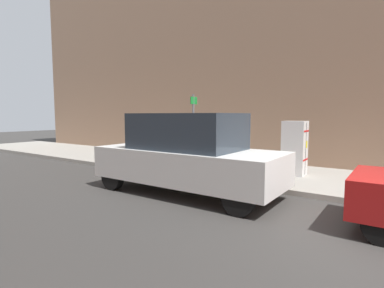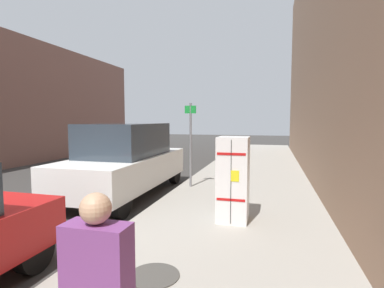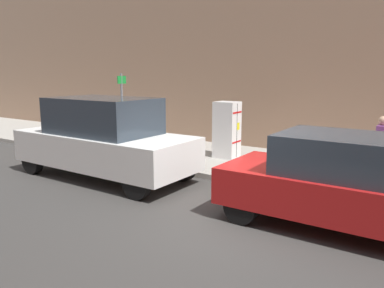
{
  "view_description": "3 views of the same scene",
  "coord_description": "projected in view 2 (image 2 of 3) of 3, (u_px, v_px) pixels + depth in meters",
  "views": [
    {
      "loc": [
        5.85,
        0.38,
        2.11
      ],
      "look_at": [
        -0.45,
        -4.0,
        1.37
      ],
      "focal_mm": 28.0,
      "sensor_mm": 36.0,
      "label": 1
    },
    {
      "loc": [
        -4.82,
        3.79,
        2.28
      ],
      "look_at": [
        -2.48,
        -4.9,
        1.54
      ],
      "focal_mm": 28.0,
      "sensor_mm": 36.0,
      "label": 2
    },
    {
      "loc": [
        6.25,
        3.21,
        2.78
      ],
      "look_at": [
        -1.69,
        -2.15,
        0.97
      ],
      "focal_mm": 35.0,
      "sensor_mm": 36.0,
      "label": 3
    }
  ],
  "objects": [
    {
      "name": "sidewalk_slab",
      "position": [
        208.0,
        283.0,
        4.04
      ],
      "size": [
        4.15,
        44.0,
        0.15
      ],
      "primitive_type": "cube",
      "color": "#9E998E",
      "rests_on": "ground"
    },
    {
      "name": "discarded_refrigerator",
      "position": [
        233.0,
        179.0,
        6.28
      ],
      "size": [
        0.63,
        0.72,
        1.77
      ],
      "color": "white",
      "rests_on": "sidewalk_slab"
    },
    {
      "name": "manhole_cover",
      "position": [
        154.0,
        275.0,
        4.08
      ],
      "size": [
        0.7,
        0.7,
        0.02
      ],
      "primitive_type": "cylinder",
      "color": "#47443F",
      "rests_on": "sidewalk_slab"
    },
    {
      "name": "street_sign_post",
      "position": [
        191.0,
        140.0,
        9.41
      ],
      "size": [
        0.36,
        0.07,
        2.64
      ],
      "color": "slate",
      "rests_on": "sidewalk_slab"
    },
    {
      "name": "parked_van_white",
      "position": [
        126.0,
        160.0,
        8.95
      ],
      "size": [
        2.04,
        5.14,
        2.16
      ],
      "color": "silver",
      "rests_on": "ground"
    }
  ]
}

